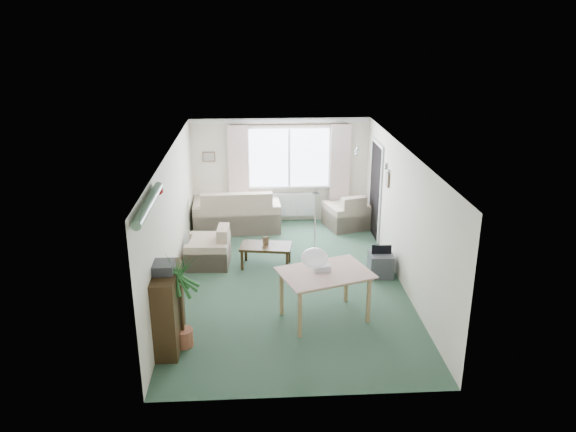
{
  "coord_description": "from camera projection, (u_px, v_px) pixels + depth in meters",
  "views": [
    {
      "loc": [
        -0.56,
        -9.11,
        4.51
      ],
      "look_at": [
        0.0,
        0.3,
        1.15
      ],
      "focal_mm": 35.0,
      "sensor_mm": 36.0,
      "label": 1
    }
  ],
  "objects": [
    {
      "name": "curtain_rod",
      "position": [
        289.0,
        124.0,
        12.32
      ],
      "size": [
        2.6,
        0.03,
        0.03
      ],
      "primitive_type": "cube",
      "color": "black"
    },
    {
      "name": "pet_bed",
      "position": [
        323.0,
        272.0,
        10.37
      ],
      "size": [
        0.64,
        0.64,
        0.12
      ],
      "primitive_type": "cylinder",
      "rotation": [
        0.0,
        0.0,
        0.11
      ],
      "color": "navy",
      "rests_on": "ground"
    },
    {
      "name": "pendant_lamp",
      "position": [
        315.0,
        258.0,
        7.46
      ],
      "size": [
        0.36,
        0.36,
        0.36
      ],
      "primitive_type": "sphere",
      "color": "white"
    },
    {
      "name": "coffee_table",
      "position": [
        266.0,
        256.0,
        10.67
      ],
      "size": [
        1.02,
        0.67,
        0.43
      ],
      "primitive_type": "cube",
      "rotation": [
        0.0,
        0.0,
        -0.15
      ],
      "color": "black",
      "rests_on": "ground"
    },
    {
      "name": "curtain_left",
      "position": [
        238.0,
        170.0,
        12.57
      ],
      "size": [
        0.45,
        0.08,
        2.0
      ],
      "primitive_type": "cube",
      "color": "beige"
    },
    {
      "name": "photo_frame",
      "position": [
        266.0,
        241.0,
        10.61
      ],
      "size": [
        0.12,
        0.07,
        0.16
      ],
      "primitive_type": "cube",
      "rotation": [
        0.0,
        0.0,
        0.41
      ],
      "color": "brown",
      "rests_on": "coffee_table"
    },
    {
      "name": "armchair_left",
      "position": [
        208.0,
        246.0,
        10.71
      ],
      "size": [
        0.84,
        0.88,
        0.75
      ],
      "primitive_type": "cube",
      "rotation": [
        0.0,
        0.0,
        -1.62
      ],
      "color": "beige",
      "rests_on": "ground"
    },
    {
      "name": "tv_cube",
      "position": [
        381.0,
        264.0,
        10.3
      ],
      "size": [
        0.45,
        0.49,
        0.43
      ],
      "primitive_type": "cube",
      "rotation": [
        0.0,
        0.0,
        -0.04
      ],
      "color": "#303034",
      "rests_on": "ground"
    },
    {
      "name": "ground",
      "position": [
        289.0,
        282.0,
        10.11
      ],
      "size": [
        6.5,
        6.5,
        0.0
      ],
      "primitive_type": "plane",
      "color": "#2B4835"
    },
    {
      "name": "wall_picture_back",
      "position": [
        209.0,
        157.0,
        12.53
      ],
      "size": [
        0.28,
        0.03,
        0.22
      ],
      "primitive_type": "cube",
      "color": "brown"
    },
    {
      "name": "window",
      "position": [
        289.0,
        158.0,
        12.65
      ],
      "size": [
        1.8,
        0.03,
        1.3
      ],
      "primitive_type": "cube",
      "color": "white"
    },
    {
      "name": "doorway",
      "position": [
        376.0,
        191.0,
        11.95
      ],
      "size": [
        0.03,
        0.95,
        2.0
      ],
      "primitive_type": "cube",
      "color": "black"
    },
    {
      "name": "bauble_cluster_a",
      "position": [
        357.0,
        149.0,
        10.28
      ],
      "size": [
        0.2,
        0.2,
        0.2
      ],
      "primitive_type": "sphere",
      "color": "silver"
    },
    {
      "name": "tinsel_garland",
      "position": [
        148.0,
        204.0,
        7.07
      ],
      "size": [
        1.6,
        1.6,
        0.12
      ],
      "primitive_type": "cylinder",
      "color": "#196626"
    },
    {
      "name": "curtain_right",
      "position": [
        340.0,
        168.0,
        12.7
      ],
      "size": [
        0.45,
        0.08,
        2.0
      ],
      "primitive_type": "cube",
      "color": "beige"
    },
    {
      "name": "armchair_corner",
      "position": [
        347.0,
        210.0,
        12.62
      ],
      "size": [
        1.09,
        1.06,
        0.79
      ],
      "primitive_type": "cube",
      "rotation": [
        0.0,
        0.0,
        3.44
      ],
      "color": "beige",
      "rests_on": "ground"
    },
    {
      "name": "hifi_box",
      "position": [
        164.0,
        267.0,
        7.74
      ],
      "size": [
        0.28,
        0.35,
        0.14
      ],
      "primitive_type": "cube",
      "rotation": [
        0.0,
        0.0,
        0.01
      ],
      "color": "#343539",
      "rests_on": "bookshelf"
    },
    {
      "name": "radiator",
      "position": [
        289.0,
        204.0,
        12.98
      ],
      "size": [
        1.2,
        0.1,
        0.55
      ],
      "primitive_type": "cube",
      "color": "white"
    },
    {
      "name": "dining_table",
      "position": [
        324.0,
        296.0,
        8.76
      ],
      "size": [
        1.46,
        1.19,
        0.78
      ],
      "primitive_type": "cube",
      "rotation": [
        0.0,
        0.0,
        0.33
      ],
      "color": "tan",
      "rests_on": "ground"
    },
    {
      "name": "sofa",
      "position": [
        237.0,
        209.0,
        12.48
      ],
      "size": [
        1.94,
        1.09,
        0.95
      ],
      "primitive_type": "cube",
      "rotation": [
        0.0,
        0.0,
        3.19
      ],
      "color": "beige",
      "rests_on": "ground"
    },
    {
      "name": "bauble_cluster_b",
      "position": [
        388.0,
        165.0,
        9.17
      ],
      "size": [
        0.2,
        0.2,
        0.2
      ],
      "primitive_type": "sphere",
      "color": "silver"
    },
    {
      "name": "bookshelf",
      "position": [
        168.0,
        309.0,
        7.97
      ],
      "size": [
        0.33,
        0.96,
        1.17
      ],
      "primitive_type": "cube",
      "rotation": [
        0.0,
        0.0,
        -0.01
      ],
      "color": "black",
      "rests_on": "ground"
    },
    {
      "name": "wall_picture_right",
      "position": [
        387.0,
        179.0,
        10.83
      ],
      "size": [
        0.03,
        0.24,
        0.3
      ],
      "primitive_type": "cube",
      "color": "brown"
    },
    {
      "name": "houseplant",
      "position": [
        181.0,
        303.0,
        7.92
      ],
      "size": [
        0.67,
        0.67,
        1.4
      ],
      "primitive_type": "cylinder",
      "rotation": [
        0.0,
        0.0,
        -0.12
      ],
      "color": "#1A4E21",
      "rests_on": "ground"
    },
    {
      "name": "gift_box",
      "position": [
        322.0,
        268.0,
        8.65
      ],
      "size": [
        0.27,
        0.21,
        0.12
      ],
      "primitive_type": "cube",
      "rotation": [
        0.0,
        0.0,
        0.11
      ],
      "color": "silver",
      "rests_on": "dining_table"
    }
  ]
}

